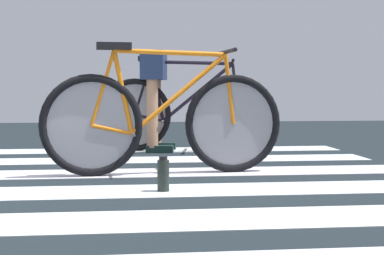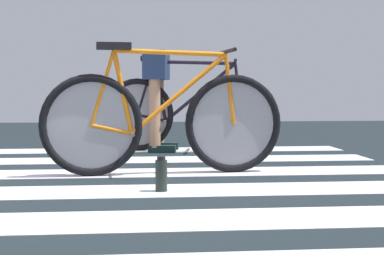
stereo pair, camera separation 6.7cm
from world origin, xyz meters
name	(u,v)px [view 2 (the right image)]	position (x,y,z in m)	size (l,w,h in m)	color
ground	(64,188)	(0.00, 0.00, 0.01)	(18.00, 14.00, 0.02)	black
crosswalk_markings	(54,193)	(-0.03, -0.23, 0.02)	(5.47, 5.01, 0.00)	silver
bicycle_1_of_2	(163,121)	(0.64, 0.44, 0.41)	(1.73, 0.52, 0.93)	black
bicycle_2_of_2	(189,112)	(0.95, 1.94, 0.41)	(1.72, 0.54, 0.93)	black
cyclist_2_of_2	(157,86)	(0.64, 1.99, 0.66)	(0.37, 0.44, 0.98)	#A87A5B
water_bottle	(161,175)	(0.60, -0.25, 0.12)	(0.07, 0.07, 0.21)	black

